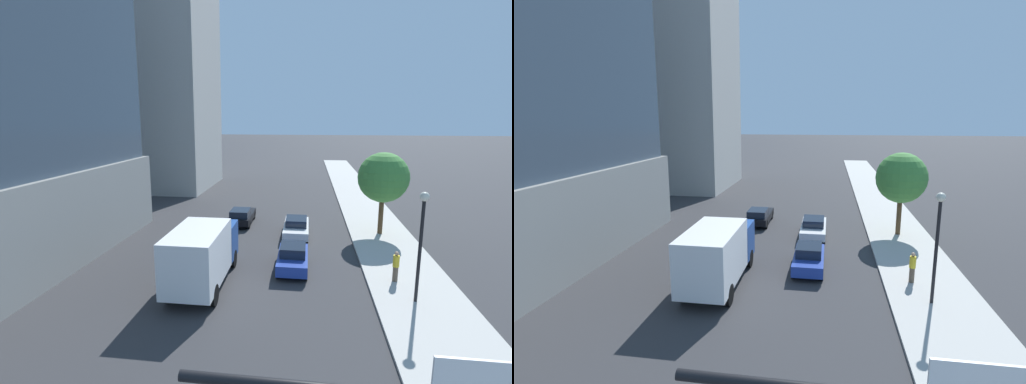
# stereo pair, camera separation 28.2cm
# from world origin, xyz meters

# --- Properties ---
(sidewalk) EXTENTS (4.63, 120.00, 0.15)m
(sidewalk) POSITION_xyz_m (8.55, 20.00, 0.07)
(sidewalk) COLOR #B2AFA8
(sidewalk) RESTS_ON ground
(construction_building) EXTENTS (16.16, 20.24, 44.02)m
(construction_building) POSITION_xyz_m (-16.32, 47.38, 19.19)
(construction_building) COLOR #B2AFA8
(construction_building) RESTS_ON ground
(street_lamp) EXTENTS (0.44, 0.44, 5.41)m
(street_lamp) POSITION_xyz_m (8.22, 18.24, 3.73)
(street_lamp) COLOR black
(street_lamp) RESTS_ON sidewalk
(street_tree) EXTENTS (3.76, 3.76, 6.24)m
(street_tree) POSITION_xyz_m (8.50, 29.27, 4.48)
(street_tree) COLOR brown
(street_tree) RESTS_ON sidewalk
(car_black) EXTENTS (1.79, 4.43, 1.41)m
(car_black) POSITION_xyz_m (-2.56, 30.90, 0.71)
(car_black) COLOR black
(car_black) RESTS_ON ground
(car_white) EXTENTS (1.85, 4.71, 1.41)m
(car_white) POSITION_xyz_m (2.13, 28.30, 0.71)
(car_white) COLOR silver
(car_white) RESTS_ON ground
(car_blue) EXTENTS (1.76, 4.06, 1.49)m
(car_blue) POSITION_xyz_m (2.13, 21.74, 0.74)
(car_blue) COLOR #233D9E
(car_blue) RESTS_ON ground
(box_truck) EXTENTS (2.49, 7.03, 3.36)m
(box_truck) POSITION_xyz_m (-2.56, 18.85, 1.88)
(box_truck) COLOR #1E4799
(box_truck) RESTS_ON ground
(pedestrian_yellow_shirt) EXTENTS (0.34, 0.34, 1.69)m
(pedestrian_yellow_shirt) POSITION_xyz_m (7.74, 20.48, 1.01)
(pedestrian_yellow_shirt) COLOR brown
(pedestrian_yellow_shirt) RESTS_ON sidewalk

